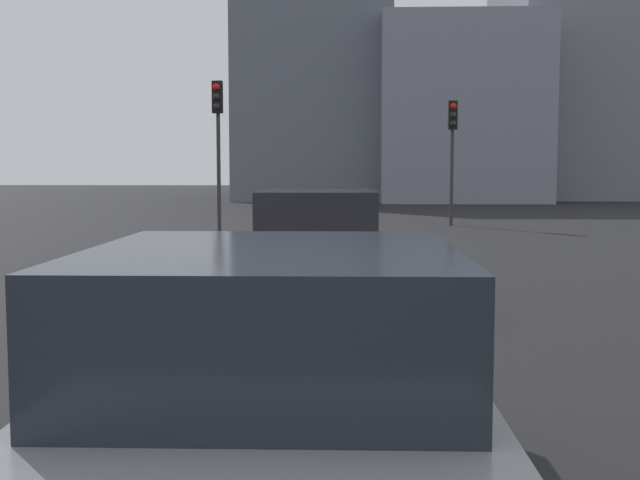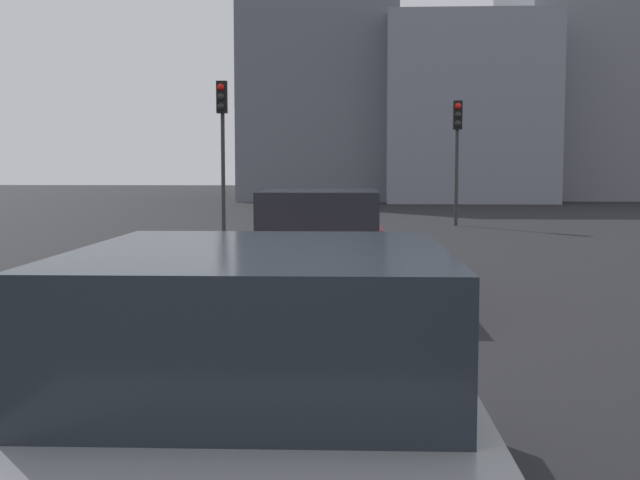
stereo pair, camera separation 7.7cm
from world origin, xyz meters
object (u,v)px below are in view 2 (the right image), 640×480
(traffic_light_near_left, at_px, (222,124))
(car_red_lead, at_px, (320,248))
(traffic_light_near_right, at_px, (457,136))
(car_grey_second, at_px, (267,404))

(traffic_light_near_left, bearing_deg, car_red_lead, 20.55)
(traffic_light_near_left, xyz_separation_m, traffic_light_near_right, (3.00, -6.96, -0.23))
(car_grey_second, bearing_deg, traffic_light_near_left, 9.53)
(car_grey_second, bearing_deg, car_red_lead, 0.20)
(car_grey_second, relative_size, traffic_light_near_right, 1.09)
(traffic_light_near_right, bearing_deg, car_red_lead, -14.17)
(car_red_lead, distance_m, traffic_light_near_right, 15.32)
(car_red_lead, xyz_separation_m, traffic_light_near_right, (14.74, -3.59, 2.10))
(traffic_light_near_left, bearing_deg, traffic_light_near_right, 117.89)
(car_red_lead, xyz_separation_m, traffic_light_near_left, (11.74, 3.37, 2.33))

